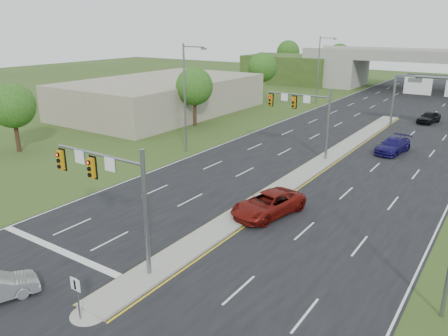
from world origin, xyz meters
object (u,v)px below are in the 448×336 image
object	(u,v)px
keep_right_sign	(77,292)
car_far_b	(393,145)
car_far_a	(268,204)
car_far_c	(429,117)
signal_mast_far	(306,111)
signal_mast_near	(112,185)
sign_gantry	(441,89)
overpass	(432,74)

from	to	relation	value
keep_right_sign	car_far_b	bearing A→B (deg)	82.41
car_far_a	car_far_c	bearing A→B (deg)	97.55
signal_mast_far	car_far_a	world-z (taller)	signal_mast_far
signal_mast_near	car_far_a	size ratio (longest dim) A/B	1.20
signal_mast_near	sign_gantry	world-z (taller)	signal_mast_near
signal_mast_far	keep_right_sign	world-z (taller)	signal_mast_far
keep_right_sign	car_far_b	world-z (taller)	keep_right_sign
sign_gantry	car_far_a	distance (m)	35.17
keep_right_sign	car_far_b	xyz separation A→B (m)	(4.79, 35.99, -0.72)
signal_mast_far	car_far_b	xyz separation A→B (m)	(7.06, 6.54, -3.92)
sign_gantry	car_far_b	world-z (taller)	sign_gantry
car_far_b	car_far_c	xyz separation A→B (m)	(0.36, 17.74, -0.00)
overpass	car_far_a	xyz separation A→B (m)	(1.50, -69.59, -2.72)
signal_mast_near	signal_mast_far	xyz separation A→B (m)	(0.00, 25.00, 0.00)
keep_right_sign	car_far_b	distance (m)	36.32
car_far_a	car_far_c	distance (m)	38.96
signal_mast_far	keep_right_sign	size ratio (longest dim) A/B	3.18
sign_gantry	overpass	distance (m)	35.75
signal_mast_far	overpass	size ratio (longest dim) A/B	0.09
signal_mast_far	sign_gantry	distance (m)	21.91
car_far_b	overpass	bearing A→B (deg)	103.93
signal_mast_near	car_far_a	world-z (taller)	signal_mast_near
keep_right_sign	overpass	bearing A→B (deg)	90.00
signal_mast_far	car_far_a	bearing A→B (deg)	-75.46
overpass	car_far_c	world-z (taller)	overpass
keep_right_sign	overpass	xyz separation A→B (m)	(0.00, 84.53, 2.04)
overpass	car_far_c	xyz separation A→B (m)	(5.15, -30.80, -2.76)
signal_mast_far	car_far_c	size ratio (longest dim) A/B	1.53
signal_mast_near	car_far_b	size ratio (longest dim) A/B	1.30
signal_mast_near	car_far_a	xyz separation A→B (m)	(3.76, 10.49, -3.90)
signal_mast_near	sign_gantry	xyz separation A→B (m)	(8.95, 44.99, 0.51)
car_far_c	car_far_b	bearing A→B (deg)	-78.85
signal_mast_far	car_far_c	distance (m)	25.69
signal_mast_far	car_far_c	xyz separation A→B (m)	(7.41, 24.28, -3.93)
sign_gantry	overpass	world-z (taller)	overpass
signal_mast_near	overpass	bearing A→B (deg)	88.38
car_far_a	car_far_b	bearing A→B (deg)	94.03
signal_mast_far	sign_gantry	size ratio (longest dim) A/B	0.60
signal_mast_near	signal_mast_far	distance (m)	25.00
overpass	signal_mast_near	bearing A→B (deg)	-91.62
overpass	car_far_a	size ratio (longest dim) A/B	13.74
car_far_b	car_far_c	distance (m)	17.74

